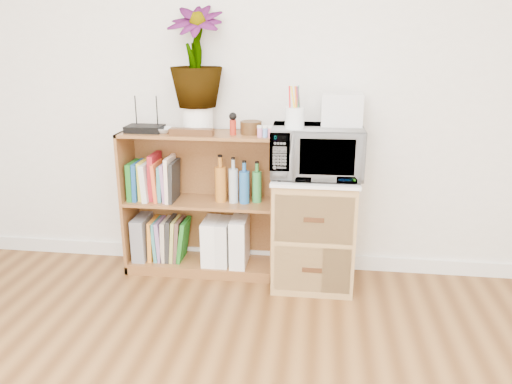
# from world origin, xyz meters

# --- Properties ---
(skirting_board) EXTENTS (4.00, 0.02, 0.10)m
(skirting_board) POSITION_xyz_m (0.00, 2.24, 0.05)
(skirting_board) COLOR white
(skirting_board) RESTS_ON ground
(bookshelf) EXTENTS (1.00, 0.30, 0.95)m
(bookshelf) POSITION_xyz_m (-0.35, 2.10, 0.47)
(bookshelf) COLOR brown
(bookshelf) RESTS_ON ground
(wicker_unit) EXTENTS (0.50, 0.45, 0.70)m
(wicker_unit) POSITION_xyz_m (0.40, 2.02, 0.35)
(wicker_unit) COLOR #9E7542
(wicker_unit) RESTS_ON ground
(microwave) EXTENTS (0.55, 0.38, 0.30)m
(microwave) POSITION_xyz_m (0.40, 2.02, 0.87)
(microwave) COLOR silver
(microwave) RESTS_ON wicker_unit
(pen_cup) EXTENTS (0.11, 0.11, 0.12)m
(pen_cup) POSITION_xyz_m (0.27, 1.94, 1.08)
(pen_cup) COLOR white
(pen_cup) RESTS_ON microwave
(small_appliance) EXTENTS (0.24, 0.20, 0.19)m
(small_appliance) POSITION_xyz_m (0.54, 2.09, 1.12)
(small_appliance) COLOR silver
(small_appliance) RESTS_ON microwave
(router) EXTENTS (0.23, 0.16, 0.04)m
(router) POSITION_xyz_m (-0.69, 2.08, 0.97)
(router) COLOR black
(router) RESTS_ON bookshelf
(white_bowl) EXTENTS (0.13, 0.13, 0.03)m
(white_bowl) POSITION_xyz_m (-0.57, 2.07, 0.97)
(white_bowl) COLOR silver
(white_bowl) RESTS_ON bookshelf
(plant_pot) EXTENTS (0.19, 0.19, 0.16)m
(plant_pot) POSITION_xyz_m (-0.35, 2.12, 1.03)
(plant_pot) COLOR white
(plant_pot) RESTS_ON bookshelf
(potted_plant) EXTENTS (0.34, 0.34, 0.60)m
(potted_plant) POSITION_xyz_m (-0.35, 2.12, 1.41)
(potted_plant) COLOR #32712D
(potted_plant) RESTS_ON plant_pot
(trinket_box) EXTENTS (0.27, 0.07, 0.04)m
(trinket_box) POSITION_xyz_m (-0.36, 2.00, 0.97)
(trinket_box) COLOR #37220F
(trinket_box) RESTS_ON bookshelf
(kokeshi_doll) EXTENTS (0.04, 0.04, 0.09)m
(kokeshi_doll) POSITION_xyz_m (-0.12, 2.06, 1.00)
(kokeshi_doll) COLOR #A72414
(kokeshi_doll) RESTS_ON bookshelf
(wooden_bowl) EXTENTS (0.13, 0.13, 0.08)m
(wooden_bowl) POSITION_xyz_m (-0.01, 2.11, 0.99)
(wooden_bowl) COLOR #37230F
(wooden_bowl) RESTS_ON bookshelf
(paint_jars) EXTENTS (0.10, 0.04, 0.05)m
(paint_jars) POSITION_xyz_m (0.09, 2.01, 0.98)
(paint_jars) COLOR pink
(paint_jars) RESTS_ON bookshelf
(file_box) EXTENTS (0.09, 0.23, 0.29)m
(file_box) POSITION_xyz_m (-0.76, 2.10, 0.22)
(file_box) COLOR gray
(file_box) RESTS_ON bookshelf
(magazine_holder_left) EXTENTS (0.10, 0.24, 0.30)m
(magazine_holder_left) POSITION_xyz_m (-0.28, 2.09, 0.22)
(magazine_holder_left) COLOR white
(magazine_holder_left) RESTS_ON bookshelf
(magazine_holder_mid) EXTENTS (0.09, 0.24, 0.30)m
(magazine_holder_mid) POSITION_xyz_m (-0.20, 2.09, 0.22)
(magazine_holder_mid) COLOR silver
(magazine_holder_mid) RESTS_ON bookshelf
(magazine_holder_right) EXTENTS (0.10, 0.26, 0.32)m
(magazine_holder_right) POSITION_xyz_m (-0.09, 2.09, 0.23)
(magazine_holder_right) COLOR white
(magazine_holder_right) RESTS_ON bookshelf
(cookbooks) EXTENTS (0.32, 0.20, 0.30)m
(cookbooks) POSITION_xyz_m (-0.65, 2.10, 0.63)
(cookbooks) COLOR #1C6A1E
(cookbooks) RESTS_ON bookshelf
(liquor_bottles) EXTENTS (0.30, 0.07, 0.30)m
(liquor_bottles) POSITION_xyz_m (-0.11, 2.10, 0.64)
(liquor_bottles) COLOR #B76B22
(liquor_bottles) RESTS_ON bookshelf
(lower_books) EXTENTS (0.27, 0.19, 0.30)m
(lower_books) POSITION_xyz_m (-0.58, 2.10, 0.21)
(lower_books) COLOR orange
(lower_books) RESTS_ON bookshelf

